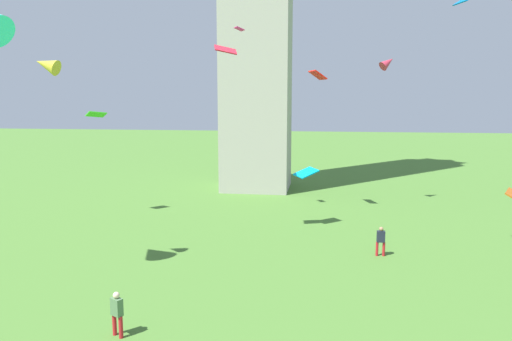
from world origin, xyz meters
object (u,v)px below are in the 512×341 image
kite_flying_4 (465,0)px  kite_flying_1 (318,75)px  kite_flying_6 (388,63)px  kite_flying_8 (96,114)px  person_1 (381,240)px  kite_flying_2 (46,65)px  kite_flying_5 (226,50)px  kite_flying_3 (239,29)px  person_0 (117,311)px  kite_flying_9 (306,173)px

kite_flying_4 → kite_flying_1: bearing=-167.4°
kite_flying_6 → kite_flying_8: 22.60m
person_1 → kite_flying_2: (-16.34, -5.13, 9.41)m
kite_flying_5 → kite_flying_2: bearing=-157.4°
kite_flying_3 → kite_flying_4: 15.64m
person_0 → kite_flying_2: (-5.55, 5.56, 9.37)m
kite_flying_2 → kite_flying_4: bearing=102.1°
person_0 → kite_flying_6: kite_flying_6 is taller
kite_flying_4 → kite_flying_6: kite_flying_4 is taller
kite_flying_2 → kite_flying_9: size_ratio=0.69×
kite_flying_3 → kite_flying_6: size_ratio=0.67×
kite_flying_9 → person_1: bearing=87.5°
kite_flying_3 → kite_flying_4: size_ratio=0.85×
kite_flying_4 → kite_flying_9: 14.26m
kite_flying_5 → kite_flying_6: (10.74, 10.95, -0.06)m
kite_flying_3 → kite_flying_4: bearing=-151.0°
person_1 → kite_flying_8: kite_flying_8 is taller
kite_flying_8 → kite_flying_9: bearing=131.5°
kite_flying_2 → kite_flying_6: size_ratio=0.80×
kite_flying_3 → kite_flying_6: (10.99, 4.78, -2.11)m
kite_flying_3 → kite_flying_1: bearing=-97.5°
kite_flying_4 → kite_flying_8: 25.04m
kite_flying_5 → kite_flying_9: size_ratio=0.80×
person_0 → kite_flying_6: 28.47m
kite_flying_2 → kite_flying_4: 20.36m
kite_flying_1 → kite_flying_2: (-12.55, -14.84, -0.13)m
person_0 → kite_flying_6: size_ratio=1.11×
person_1 → kite_flying_6: (1.62, 12.66, 10.61)m
kite_flying_1 → person_1: bearing=1.5°
kite_flying_4 → kite_flying_8: size_ratio=0.80×
kite_flying_6 → kite_flying_3: bearing=86.0°
person_1 → person_0: bearing=-137.7°
kite_flying_5 → kite_flying_9: kite_flying_5 is taller
kite_flying_8 → kite_flying_4: bearing=115.9°
kite_flying_2 → kite_flying_8: 12.35m
person_1 → kite_flying_9: (-4.40, 5.71, 2.81)m
kite_flying_5 → kite_flying_6: 15.33m
kite_flying_3 → kite_flying_8: (-10.37, -1.46, -6.04)m
kite_flying_5 → kite_flying_9: bearing=19.4°
kite_flying_3 → kite_flying_8: bearing=72.3°
kite_flying_6 → kite_flying_9: 12.06m
kite_flying_5 → kite_flying_8: (-10.62, 4.71, -3.99)m
person_0 → kite_flying_8: size_ratio=1.13×
person_1 → kite_flying_1: (-3.79, 9.71, 9.54)m
person_1 → kite_flying_9: size_ratio=0.93×
person_1 → kite_flying_8: (-19.74, 6.42, 6.67)m
person_1 → kite_flying_3: bearing=137.5°
kite_flying_8 → kite_flying_5: bearing=110.2°
person_0 → kite_flying_4: bearing=63.8°
kite_flying_2 → kite_flying_4: size_ratio=1.02×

